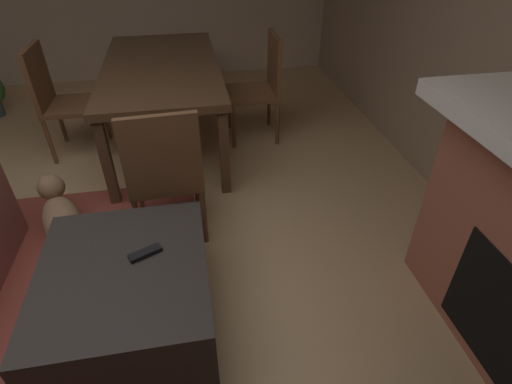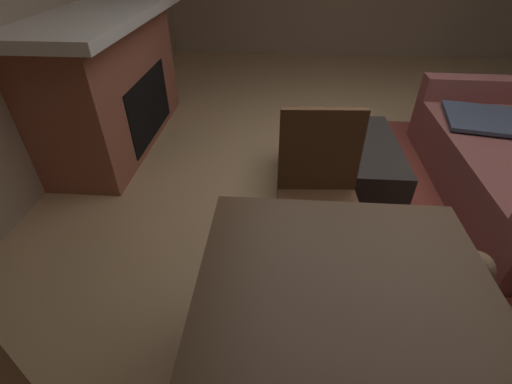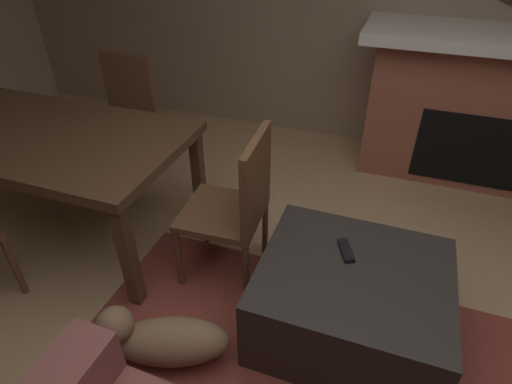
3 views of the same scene
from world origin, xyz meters
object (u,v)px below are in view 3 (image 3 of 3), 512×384
tv_remote (346,250)px  dining_chair_west (237,202)px  dining_chair_south (124,109)px  fireplace (491,109)px  small_dog (164,339)px  ottoman_coffee_table (350,301)px  dining_table (38,141)px

tv_remote → dining_chair_west: dining_chair_west is taller
dining_chair_south → fireplace: bearing=-162.8°
tv_remote → dining_chair_west: size_ratio=0.17×
tv_remote → small_dog: (0.72, 0.60, -0.27)m
tv_remote → dining_chair_south: bearing=-50.5°
ottoman_coffee_table → tv_remote: tv_remote is taller
fireplace → tv_remote: fireplace is taller
dining_chair_west → dining_table: bearing=0.2°
tv_remote → ottoman_coffee_table: bearing=97.2°
tv_remote → dining_chair_south: dining_chair_south is taller
ottoman_coffee_table → tv_remote: bearing=-58.6°
fireplace → tv_remote: bearing=66.5°
dining_chair_west → small_dog: 0.79m
dining_chair_south → tv_remote: bearing=153.6°
dining_table → small_dog: bearing=150.2°
dining_table → dining_chair_west: size_ratio=1.99×
ottoman_coffee_table → dining_chair_west: size_ratio=0.98×
dining_table → dining_chair_west: 1.33m
ottoman_coffee_table → dining_chair_west: (0.69, -0.21, 0.30)m
ottoman_coffee_table → dining_chair_west: bearing=-17.0°
tv_remote → dining_chair_south: size_ratio=0.17×
ottoman_coffee_table → small_dog: (0.79, 0.49, -0.03)m
small_dog → ottoman_coffee_table: bearing=-148.1°
tv_remote → dining_chair_west: 0.63m
fireplace → dining_chair_south: 2.85m
dining_chair_west → tv_remote: bearing=170.8°
fireplace → dining_chair_south: (2.72, 0.84, -0.06)m
dining_chair_west → dining_chair_south: 1.57m
ottoman_coffee_table → dining_chair_south: dining_chair_south is taller
small_dog → tv_remote: bearing=-140.2°
dining_table → tv_remote: bearing=177.2°
fireplace → small_dog: (1.50, 2.40, -0.40)m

